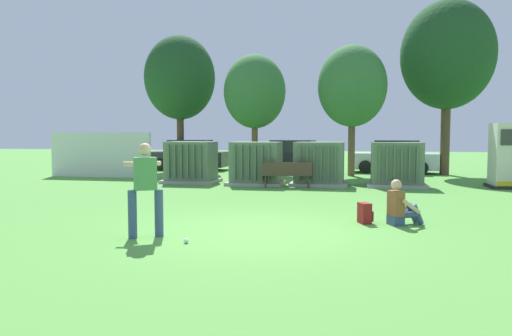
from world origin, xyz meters
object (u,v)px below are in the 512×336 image
Objects in this scene: park_bench at (287,173)px; parked_car_left_of_center at (291,157)px; sports_ball at (186,241)px; transformer_east at (396,165)px; transformer_mid_west at (256,164)px; transformer_mid_east at (319,164)px; parked_car_right_of_center at (395,158)px; seated_spectator at (400,207)px; transformer_west at (191,163)px; backpack at (365,213)px; parked_car_leftmost at (188,156)px; batter at (145,184)px.

parked_car_left_of_center reaches higher than park_bench.
sports_ball is at bearing -92.70° from park_bench.
transformer_mid_west is at bearing -175.52° from transformer_east.
parked_car_right_of_center is (3.20, 6.81, -0.04)m from transformer_mid_east.
transformer_east is 2.18× the size of seated_spectator.
park_bench is at bearing -15.55° from transformer_west.
transformer_west is 4.77× the size of backpack.
seated_spectator is at bearing -57.98° from transformer_mid_west.
backpack is (-1.22, -7.84, -0.57)m from transformer_east.
transformer_west is 1.00× the size of transformer_east.
transformer_west is at bearing 109.01° from sports_ball.
seated_spectator is at bearing -93.64° from transformer_east.
transformer_west and parked_car_left_of_center have the same top height.
transformer_east is at bearing 67.66° from sports_ball.
parked_car_right_of_center reaches higher than sports_ball.
parked_car_right_of_center is at bearing 0.69° from parked_car_leftmost.
parked_car_leftmost is at bearing 107.22° from batter.
transformer_mid_east is 23.33× the size of sports_ball.
backpack is at bearing 178.18° from seated_spectator.
transformer_west is 7.11m from parked_car_leftmost.
transformer_mid_west is at bearing -5.86° from transformer_west.
batter reaches higher than transformer_mid_west.
transformer_mid_east is at bearing -41.41° from parked_car_leftmost.
parked_car_right_of_center is (5.63, 16.74, -0.22)m from batter.
sports_ball is at bearing -88.41° from parked_car_left_of_center.
parked_car_leftmost reaches higher than backpack.
parked_car_leftmost is at bearing 178.79° from parked_car_left_of_center.
parked_car_right_of_center is at bearing 2.75° from parked_car_left_of_center.
transformer_west is 2.71m from transformer_mid_west.
backpack is (4.01, 2.25, -0.76)m from batter.
transformer_west and transformer_mid_west have the same top height.
transformer_east is at bearing 81.17° from backpack.
transformer_west is 1.14× the size of park_bench.
transformer_east reaches higher than backpack.
seated_spectator reaches higher than sports_ball.
backpack is at bearing 29.31° from batter.
transformer_west is at bearing -140.64° from parked_car_right_of_center.
transformer_mid_west is 8.81m from seated_spectator.
parked_car_right_of_center is (5.17, 0.25, 0.00)m from parked_car_left_of_center.
parked_car_leftmost is (-6.07, 16.97, 0.71)m from sports_ball.
sports_ball is 0.02× the size of parked_car_left_of_center.
batter is at bearing -117.37° from transformer_east.
batter is 17.66m from parked_car_right_of_center.
transformer_mid_east reaches higher than backpack.
transformer_east is 6.66m from parked_car_right_of_center.
batter is 0.40× the size of parked_car_left_of_center.
transformer_east is at bearing 62.63° from batter.
parked_car_right_of_center is (4.70, 17.10, 0.71)m from sports_ball.
sports_ball is at bearing -85.08° from transformer_mid_west.
parked_car_left_of_center reaches higher than seated_spectator.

